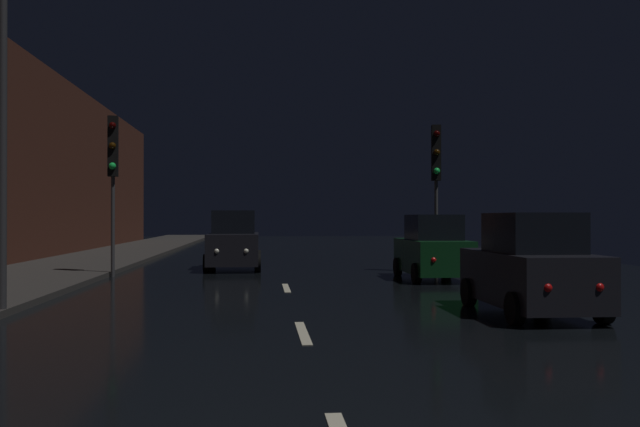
{
  "coord_description": "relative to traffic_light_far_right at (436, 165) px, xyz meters",
  "views": [
    {
      "loc": [
        -0.69,
        -2.39,
        1.86
      ],
      "look_at": [
        0.58,
        12.21,
        1.95
      ],
      "focal_mm": 38.59,
      "sensor_mm": 36.0,
      "label": 1
    }
  ],
  "objects": [
    {
      "name": "ground",
      "position": [
        -5.31,
        3.86,
        -3.68
      ],
      "size": [
        27.63,
        84.0,
        0.02
      ],
      "primitive_type": "cube",
      "color": "black"
    },
    {
      "name": "sidewalk_left",
      "position": [
        -12.93,
        3.86,
        -3.59
      ],
      "size": [
        4.4,
        84.0,
        0.15
      ],
      "primitive_type": "cube",
      "color": "#33302D",
      "rests_on": "ground"
    },
    {
      "name": "lane_centerline",
      "position": [
        -5.31,
        -11.49,
        -3.66
      ],
      "size": [
        0.16,
        14.96,
        0.01
      ],
      "color": "beige",
      "rests_on": "ground"
    },
    {
      "name": "traffic_light_far_right",
      "position": [
        0.0,
        0.0,
        0.0
      ],
      "size": [
        0.35,
        0.48,
        5.03
      ],
      "rotation": [
        0.0,
        0.0,
        -1.71
      ],
      "color": "#38383A",
      "rests_on": "ground"
    },
    {
      "name": "traffic_light_far_left",
      "position": [
        -10.62,
        -0.94,
        0.03
      ],
      "size": [
        0.34,
        0.47,
        5.06
      ],
      "rotation": [
        0.0,
        0.0,
        -1.47
      ],
      "color": "#38383A",
      "rests_on": "ground"
    },
    {
      "name": "streetlamp_overhead",
      "position": [
        -10.38,
        -9.68,
        1.21
      ],
      "size": [
        1.7,
        0.44,
        7.39
      ],
      "color": "#2D2D30",
      "rests_on": "ground"
    },
    {
      "name": "car_approaching_headlights",
      "position": [
        -6.95,
        1.93,
        -2.7
      ],
      "size": [
        1.94,
        4.2,
        2.12
      ],
      "rotation": [
        0.0,
        0.0,
        -1.57
      ],
      "color": "black",
      "rests_on": "ground"
    },
    {
      "name": "car_parked_right_near",
      "position": [
        -0.8,
        -10.16,
        -2.77
      ],
      "size": [
        1.79,
        3.88,
        1.96
      ],
      "rotation": [
        0.0,
        0.0,
        1.57
      ],
      "color": "black",
      "rests_on": "ground"
    },
    {
      "name": "car_parked_right_far",
      "position": [
        -0.8,
        -2.61,
        -2.78
      ],
      "size": [
        1.79,
        3.88,
        1.95
      ],
      "rotation": [
        0.0,
        0.0,
        1.57
      ],
      "color": "#0F3819",
      "rests_on": "ground"
    }
  ]
}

